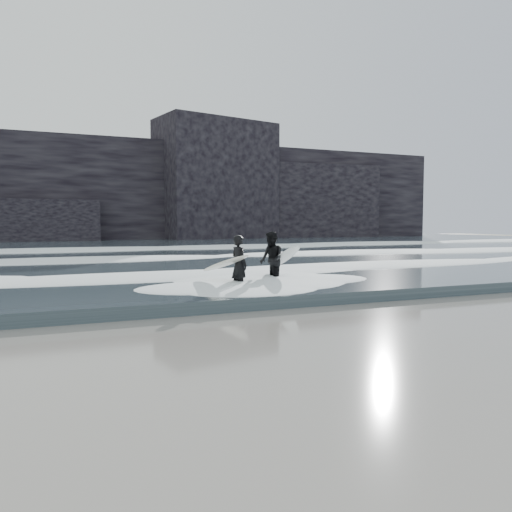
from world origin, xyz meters
The scene contains 8 objects.
ground centered at (0.00, 0.00, 0.00)m, with size 120.00×120.00×0.00m, color #757352.
sea centered at (0.00, 29.00, 0.15)m, with size 90.00×52.00×0.30m, color #334148.
headland centered at (0.00, 46.00, 5.00)m, with size 70.00×9.00×10.00m, color black.
foam_near centered at (0.00, 9.00, 0.40)m, with size 60.00×3.20×0.20m, color white.
foam_mid centered at (0.00, 16.00, 0.42)m, with size 60.00×4.00×0.24m, color white.
foam_far centered at (0.00, 25.00, 0.45)m, with size 60.00×4.80×0.30m, color white.
surfer_left centered at (-2.59, 5.80, 0.82)m, with size 1.21×2.07×1.62m.
surfer_right centered at (-1.10, 6.60, 0.86)m, with size 1.02×1.89×1.70m.
Camera 1 is at (-7.34, -7.07, 1.97)m, focal length 35.00 mm.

